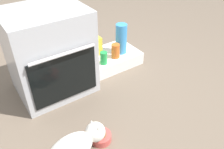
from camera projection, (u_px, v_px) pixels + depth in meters
The scene contains 9 objects.
ground at pixel (80, 107), 1.86m from camera, with size 8.00×8.00×0.00m, color #6B5B4C.
oven at pixel (50, 53), 1.86m from camera, with size 0.62×0.57×0.72m.
pantry_cabinet at pixel (112, 58), 2.36m from camera, with size 0.53×0.38×0.12m, color white.
food_bowl at pixel (101, 137), 1.58m from camera, with size 0.15×0.15×0.09m.
cat at pixel (75, 147), 1.43m from camera, with size 0.66×0.22×0.20m.
sauce_jar at pixel (116, 51), 2.22m from camera, with size 0.08×0.08×0.14m, color #D16023.
soda_can at pixel (104, 58), 2.13m from camera, with size 0.07×0.07×0.12m, color green.
water_bottle at pixel (121, 39), 2.25m from camera, with size 0.11×0.11×0.30m, color #388CD1.
snack_bag at pixel (95, 46), 2.25m from camera, with size 0.12×0.09×0.18m, color yellow.
Camera 1 is at (-0.55, -1.27, 1.31)m, focal length 36.96 mm.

